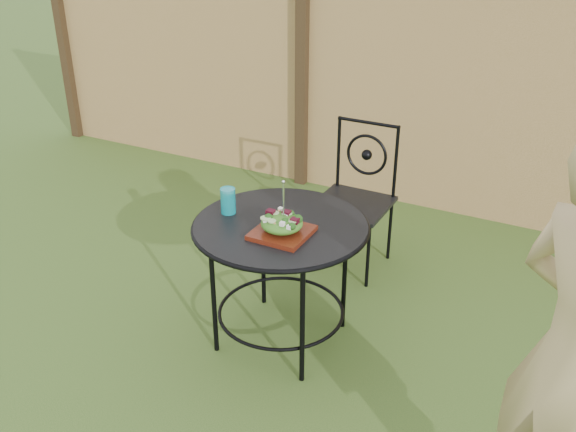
# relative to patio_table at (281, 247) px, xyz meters

# --- Properties ---
(ground) EXTENTS (60.00, 60.00, 0.00)m
(ground) POSITION_rel_patio_table_xyz_m (0.41, -0.14, -0.59)
(ground) COLOR #204115
(ground) RESTS_ON ground
(fence) EXTENTS (8.00, 0.12, 1.90)m
(fence) POSITION_rel_patio_table_xyz_m (0.41, 2.05, 0.36)
(fence) COLOR tan
(fence) RESTS_ON ground
(patio_table) EXTENTS (0.92, 0.92, 0.72)m
(patio_table) POSITION_rel_patio_table_xyz_m (0.00, 0.00, 0.00)
(patio_table) COLOR black
(patio_table) RESTS_ON ground
(patio_chair) EXTENTS (0.46, 0.46, 0.95)m
(patio_chair) POSITION_rel_patio_table_xyz_m (0.03, 0.98, -0.08)
(patio_chair) COLOR black
(patio_chair) RESTS_ON ground
(salad_plate) EXTENTS (0.27, 0.27, 0.02)m
(salad_plate) POSITION_rel_patio_table_xyz_m (0.06, -0.10, 0.15)
(salad_plate) COLOR #411509
(salad_plate) RESTS_ON patio_table
(salad) EXTENTS (0.21, 0.21, 0.08)m
(salad) POSITION_rel_patio_table_xyz_m (0.06, -0.10, 0.20)
(salad) COLOR #235614
(salad) RESTS_ON salad_plate
(fork) EXTENTS (0.01, 0.01, 0.18)m
(fork) POSITION_rel_patio_table_xyz_m (0.07, -0.10, 0.33)
(fork) COLOR silver
(fork) RESTS_ON salad
(drinking_glass) EXTENTS (0.08, 0.08, 0.14)m
(drinking_glass) POSITION_rel_patio_table_xyz_m (-0.31, -0.02, 0.21)
(drinking_glass) COLOR #0D909B
(drinking_glass) RESTS_ON patio_table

